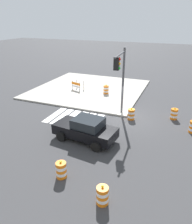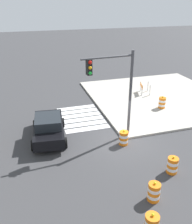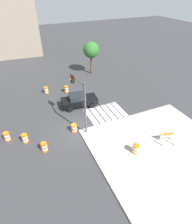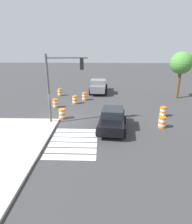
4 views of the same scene
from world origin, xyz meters
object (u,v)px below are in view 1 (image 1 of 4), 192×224
Objects in this scene: construction_barricade at (77,85)px; traffic_barrel_opposite_curb at (174,114)px; traffic_barrel_median_near at (61,170)px; traffic_barrel_on_sidewalk at (106,90)px; sports_car at (86,129)px; traffic_barrel_median_far at (131,114)px; traffic_light_pole at (121,73)px; traffic_barrel_near_corner at (102,195)px.

traffic_barrel_opposite_curb is at bearing 161.09° from construction_barricade.
traffic_barrel_on_sidewalk is at bearing -80.31° from traffic_barrel_median_near.
construction_barricade is at bearing -66.56° from traffic_barrel_median_near.
sports_car reaches higher than traffic_barrel_opposite_curb.
traffic_barrel_on_sidewalk is 3.54m from construction_barricade.
traffic_barrel_median_far is at bearing 22.85° from traffic_barrel_opposite_curb.
traffic_barrel_opposite_curb is at bearing -117.15° from traffic_barrel_median_near.
construction_barricade is (10.82, -3.71, 0.27)m from traffic_barrel_opposite_curb.
traffic_light_pole is at bearing 140.36° from construction_barricade.
traffic_barrel_median_near and traffic_barrel_median_far have the same top height.
traffic_barrel_median_near is 1.00× the size of traffic_barrel_opposite_curb.
traffic_barrel_near_corner is 9.24m from traffic_barrel_median_far.
traffic_barrel_median_far is (-2.11, -4.37, -0.36)m from sports_car.
sports_car is 4.39× the size of traffic_barrel_opposite_curb.
traffic_barrel_median_far is at bearing 145.99° from construction_barricade.
traffic_barrel_near_corner is at bearing 101.83° from traffic_light_pole.
traffic_barrel_median_near is 0.72× the size of construction_barricade.
traffic_barrel_opposite_curb is (-3.28, -1.38, 0.00)m from traffic_barrel_median_far.
construction_barricade reaches higher than traffic_barrel_near_corner.
traffic_light_pole is at bearing -106.41° from sports_car.
traffic_barrel_median_far is (0.91, -9.20, 0.00)m from traffic_barrel_near_corner.
traffic_barrel_near_corner is 10.84m from traffic_barrel_opposite_curb.
traffic_barrel_median_near is at bearing 62.85° from traffic_barrel_opposite_curb.
construction_barricade is 0.26× the size of traffic_light_pole.
traffic_light_pole reaches higher than traffic_barrel_median_near.
traffic_barrel_near_corner is at bearing 109.01° from traffic_barrel_on_sidewalk.
traffic_barrel_on_sidewalk is 0.72× the size of construction_barricade.
construction_barricade is (7.54, -5.09, 0.27)m from traffic_barrel_median_far.
traffic_light_pole is (0.94, 0.38, 3.46)m from traffic_barrel_median_far.
traffic_barrel_near_corner is 0.72× the size of construction_barricade.
sports_car is 4.01m from traffic_barrel_median_near.
sports_car is at bearing 46.86° from traffic_barrel_opposite_curb.
sports_car is 7.89m from traffic_barrel_opposite_curb.
traffic_light_pole is (-0.77, -7.97, 3.46)m from traffic_barrel_median_near.
traffic_barrel_median_far is 3.56m from traffic_barrel_opposite_curb.
traffic_barrel_median_near is at bearing 95.74° from sports_car.
sports_car is 4.87m from traffic_barrel_median_far.
sports_car reaches higher than traffic_barrel_near_corner.
sports_car is at bearing 101.33° from traffic_barrel_on_sidewalk.
traffic_light_pole reaches higher than traffic_barrel_median_far.
traffic_barrel_near_corner is 16.60m from construction_barricade.
traffic_barrel_median_near is (-0.40, 3.98, -0.36)m from sports_car.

